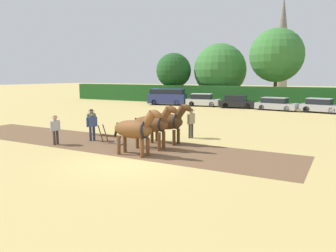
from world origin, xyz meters
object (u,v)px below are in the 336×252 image
(farmer_onlooker_right, at_px, (92,120))
(parked_van, at_px, (167,97))
(farmer_at_plow, at_px, (92,124))
(parked_car_center, at_px, (276,104))
(draft_horse_lead_left, at_px, (135,129))
(tree_center_left, at_px, (277,55))
(plow, at_px, (113,138))
(parked_car_left, at_px, (203,100))
(parked_car_center_right, at_px, (320,106))
(draft_horse_trail_left, at_px, (167,121))
(draft_horse_lead_right, at_px, (152,124))
(tree_left, at_px, (220,70))
(parked_car_center_left, at_px, (237,102))
(farmer_onlooker_left, at_px, (55,128))
(tree_far_left, at_px, (174,71))
(farmer_beside_team, at_px, (191,121))
(church_spire, at_px, (282,44))

(farmer_onlooker_right, bearing_deg, parked_van, 123.03)
(farmer_at_plow, distance_m, parked_car_center, 23.57)
(draft_horse_lead_left, height_order, parked_van, draft_horse_lead_left)
(draft_horse_lead_left, xyz_separation_m, parked_van, (-11.84, 24.75, -0.19))
(tree_center_left, distance_m, plow, 31.18)
(draft_horse_lead_left, xyz_separation_m, parked_car_left, (-7.06, 25.24, -0.51))
(plow, bearing_deg, parked_car_center_right, 68.71)
(draft_horse_trail_left, height_order, parked_van, draft_horse_trail_left)
(draft_horse_lead_right, bearing_deg, draft_horse_lead_left, -90.13)
(tree_left, relative_size, parked_van, 1.62)
(draft_horse_lead_right, bearing_deg, parked_car_center_left, 96.66)
(farmer_at_plow, distance_m, farmer_onlooker_left, 2.08)
(tree_far_left, height_order, farmer_beside_team, tree_far_left)
(tree_center_left, bearing_deg, parked_car_center, -78.18)
(farmer_at_plow, relative_size, parked_car_left, 0.40)
(plow, height_order, parked_car_center_left, parked_car_center_left)
(farmer_onlooker_right, relative_size, parked_car_center_right, 0.40)
(farmer_onlooker_right, bearing_deg, parked_car_center, 87.43)
(farmer_beside_team, relative_size, farmer_onlooker_right, 1.09)
(tree_far_left, relative_size, farmer_at_plow, 4.13)
(draft_horse_trail_left, relative_size, parked_car_left, 0.67)
(tree_center_left, relative_size, draft_horse_lead_left, 3.55)
(church_spire, distance_m, draft_horse_trail_left, 51.62)
(farmer_onlooker_left, relative_size, parked_car_center, 0.36)
(parked_car_left, xyz_separation_m, parked_car_center_left, (4.42, -0.19, -0.03))
(draft_horse_lead_left, distance_m, farmer_onlooker_left, 5.26)
(parked_van, bearing_deg, parked_car_center, -12.39)
(tree_left, height_order, farmer_at_plow, tree_left)
(parked_car_left, bearing_deg, parked_car_center_right, -12.49)
(parked_car_center, relative_size, parked_car_center_right, 1.11)
(tree_center_left, relative_size, farmer_onlooker_right, 5.98)
(tree_far_left, height_order, farmer_onlooker_left, tree_far_left)
(farmer_at_plow, bearing_deg, church_spire, 114.30)
(plow, relative_size, parked_van, 0.30)
(tree_center_left, bearing_deg, parked_van, -149.18)
(plow, distance_m, parked_van, 24.97)
(tree_center_left, distance_m, farmer_at_plow, 31.07)
(tree_left, bearing_deg, tree_far_left, -161.44)
(church_spire, relative_size, parked_car_center_left, 4.33)
(parked_car_center, bearing_deg, tree_center_left, 109.54)
(farmer_onlooker_right, height_order, parked_car_center, farmer_onlooker_right)
(parked_van, height_order, parked_car_left, parked_van)
(draft_horse_lead_left, relative_size, plow, 1.80)
(farmer_beside_team, distance_m, parked_car_center, 19.28)
(draft_horse_lead_right, height_order, farmer_onlooker_right, draft_horse_lead_right)
(tree_center_left, bearing_deg, church_spire, 98.43)
(farmer_at_plow, height_order, farmer_beside_team, farmer_beside_team)
(church_spire, height_order, draft_horse_lead_left, church_spire)
(farmer_beside_team, relative_size, parked_car_center_right, 0.44)
(tree_far_left, height_order, draft_horse_trail_left, tree_far_left)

